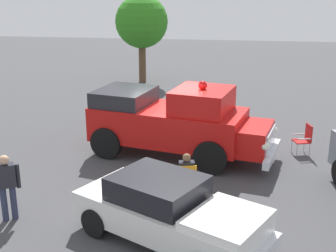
{
  "coord_description": "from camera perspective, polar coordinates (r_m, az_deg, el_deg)",
  "views": [
    {
      "loc": [
        2.11,
        -14.48,
        5.59
      ],
      "look_at": [
        0.11,
        -0.33,
        0.99
      ],
      "focal_mm": 49.1,
      "sensor_mm": 36.0,
      "label": 1
    }
  ],
  "objects": [
    {
      "name": "classic_hot_rod",
      "position": [
        10.22,
        0.29,
        -10.45
      ],
      "size": [
        4.72,
        3.67,
        1.46
      ],
      "color": "black",
      "rests_on": "ground"
    },
    {
      "name": "lawn_chair_near_truck",
      "position": [
        12.08,
        2.33,
        -6.63
      ],
      "size": [
        0.6,
        0.59,
        1.02
      ],
      "color": "#B7BABF",
      "rests_on": "ground"
    },
    {
      "name": "vintage_fire_truck",
      "position": [
        14.87,
        0.84,
        0.65
      ],
      "size": [
        6.29,
        3.53,
        2.59
      ],
      "color": "black",
      "rests_on": "ground"
    },
    {
      "name": "spectator_seated",
      "position": [
        12.15,
        2.26,
        -5.91
      ],
      "size": [
        0.48,
        0.6,
        1.29
      ],
      "color": "#383842",
      "rests_on": "ground"
    },
    {
      "name": "spectator_standing",
      "position": [
        11.61,
        -19.39,
        -6.72
      ],
      "size": [
        0.59,
        0.45,
        1.68
      ],
      "color": "#2D334C",
      "rests_on": "ground"
    },
    {
      "name": "lawn_chair_by_car",
      "position": [
        11.59,
        -5.83,
        -7.8
      ],
      "size": [
        0.56,
        0.55,
        1.02
      ],
      "color": "#B7BABF",
      "rests_on": "ground"
    },
    {
      "name": "lawn_chair_spare",
      "position": [
        15.83,
        16.63,
        -1.34
      ],
      "size": [
        0.61,
        0.62,
        1.02
      ],
      "color": "#B7BABF",
      "rests_on": "ground"
    },
    {
      "name": "ground_plane",
      "position": [
        15.66,
        -0.22,
        -3.08
      ],
      "size": [
        60.0,
        60.0,
        0.0
      ],
      "primitive_type": "plane",
      "color": "#424244"
    },
    {
      "name": "oak_tree_right",
      "position": [
        25.75,
        -3.29,
        12.75
      ],
      "size": [
        2.89,
        2.89,
        4.8
      ],
      "color": "brown",
      "rests_on": "ground"
    }
  ]
}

